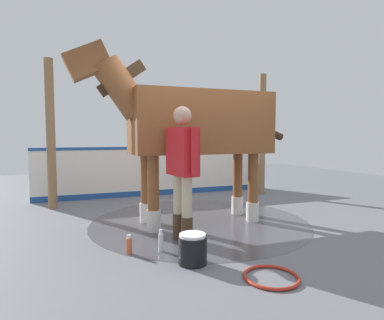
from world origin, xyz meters
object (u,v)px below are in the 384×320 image
(wash_bucket, at_px, (193,249))
(hose_coil, at_px, (271,277))
(bottle_shampoo, at_px, (161,241))
(horse, at_px, (193,125))
(handler, at_px, (182,164))
(bottle_spray, at_px, (129,245))

(wash_bucket, height_order, hose_coil, wash_bucket)
(bottle_shampoo, relative_size, hose_coil, 0.48)
(bottle_shampoo, bearing_deg, horse, 139.82)
(handler, height_order, hose_coil, handler)
(bottle_spray, relative_size, hose_coil, 0.42)
(horse, relative_size, bottle_spray, 15.58)
(wash_bucket, bearing_deg, handler, 166.18)
(handler, bearing_deg, bottle_shampoo, -154.17)
(handler, bearing_deg, hose_coil, -81.58)
(wash_bucket, bearing_deg, horse, 156.09)
(horse, xyz_separation_m, bottle_spray, (0.94, -1.21, -1.41))
(horse, bearing_deg, handler, 61.86)
(wash_bucket, bearing_deg, bottle_shampoo, -158.05)
(wash_bucket, distance_m, bottle_spray, 0.78)
(bottle_spray, height_order, hose_coil, bottle_spray)
(wash_bucket, distance_m, bottle_shampoo, 0.52)
(handler, xyz_separation_m, bottle_shampoo, (0.23, -0.37, -0.87))
(handler, distance_m, bottle_shampoo, 0.97)
(bottle_shampoo, distance_m, hose_coil, 1.33)
(horse, height_order, bottle_shampoo, horse)
(horse, height_order, wash_bucket, horse)
(handler, distance_m, wash_bucket, 1.11)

